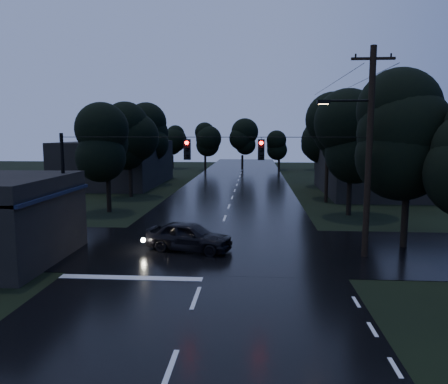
# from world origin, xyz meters

# --- Properties ---
(ground) EXTENTS (160.00, 160.00, 0.00)m
(ground) POSITION_xyz_m (0.00, 0.00, 0.00)
(ground) COLOR black
(ground) RESTS_ON ground
(main_road) EXTENTS (12.00, 120.00, 0.02)m
(main_road) POSITION_xyz_m (0.00, 30.00, 0.00)
(main_road) COLOR black
(main_road) RESTS_ON ground
(cross_street) EXTENTS (60.00, 9.00, 0.02)m
(cross_street) POSITION_xyz_m (0.00, 12.00, 0.00)
(cross_street) COLOR black
(cross_street) RESTS_ON ground
(building_far_right) EXTENTS (10.00, 14.00, 4.40)m
(building_far_right) POSITION_xyz_m (14.00, 34.00, 2.20)
(building_far_right) COLOR black
(building_far_right) RESTS_ON ground
(building_far_left) EXTENTS (10.00, 16.00, 5.00)m
(building_far_left) POSITION_xyz_m (-14.00, 40.00, 2.50)
(building_far_left) COLOR black
(building_far_left) RESTS_ON ground
(utility_pole_main) EXTENTS (3.50, 0.30, 10.00)m
(utility_pole_main) POSITION_xyz_m (7.41, 11.00, 5.26)
(utility_pole_main) COLOR black
(utility_pole_main) RESTS_ON ground
(utility_pole_far) EXTENTS (2.00, 0.30, 7.50)m
(utility_pole_far) POSITION_xyz_m (8.30, 28.00, 3.88)
(utility_pole_far) COLOR black
(utility_pole_far) RESTS_ON ground
(anchor_pole_left) EXTENTS (0.18, 0.18, 6.00)m
(anchor_pole_left) POSITION_xyz_m (-7.50, 11.00, 3.00)
(anchor_pole_left) COLOR black
(anchor_pole_left) RESTS_ON ground
(span_signals) EXTENTS (15.00, 0.37, 1.12)m
(span_signals) POSITION_xyz_m (0.56, 10.99, 5.24)
(span_signals) COLOR black
(span_signals) RESTS_ON ground
(tree_corner_near) EXTENTS (4.48, 4.48, 9.44)m
(tree_corner_near) POSITION_xyz_m (10.00, 13.00, 5.99)
(tree_corner_near) COLOR black
(tree_corner_near) RESTS_ON ground
(tree_left_a) EXTENTS (3.92, 3.92, 8.26)m
(tree_left_a) POSITION_xyz_m (-9.00, 22.00, 5.24)
(tree_left_a) COLOR black
(tree_left_a) RESTS_ON ground
(tree_left_b) EXTENTS (4.20, 4.20, 8.85)m
(tree_left_b) POSITION_xyz_m (-9.60, 30.00, 5.62)
(tree_left_b) COLOR black
(tree_left_b) RESTS_ON ground
(tree_left_c) EXTENTS (4.48, 4.48, 9.44)m
(tree_left_c) POSITION_xyz_m (-10.20, 40.00, 5.99)
(tree_left_c) COLOR black
(tree_left_c) RESTS_ON ground
(tree_right_a) EXTENTS (4.20, 4.20, 8.85)m
(tree_right_a) POSITION_xyz_m (9.00, 22.00, 5.62)
(tree_right_a) COLOR black
(tree_right_a) RESTS_ON ground
(tree_right_b) EXTENTS (4.48, 4.48, 9.44)m
(tree_right_b) POSITION_xyz_m (9.60, 30.00, 5.99)
(tree_right_b) COLOR black
(tree_right_b) RESTS_ON ground
(tree_right_c) EXTENTS (4.76, 4.76, 10.03)m
(tree_right_c) POSITION_xyz_m (10.20, 40.00, 6.37)
(tree_right_c) COLOR black
(tree_right_c) RESTS_ON ground
(car) EXTENTS (4.75, 2.85, 1.52)m
(car) POSITION_xyz_m (-1.22, 11.46, 0.76)
(car) COLOR black
(car) RESTS_ON ground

